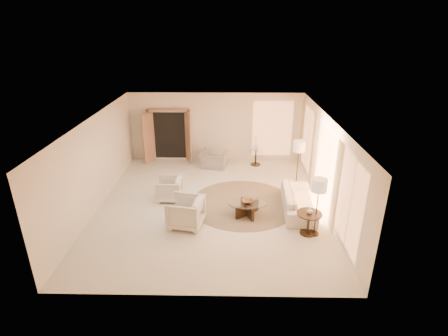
{
  "coord_description": "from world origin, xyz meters",
  "views": [
    {
      "loc": [
        0.59,
        -9.77,
        5.36
      ],
      "look_at": [
        0.4,
        0.4,
        1.1
      ],
      "focal_mm": 28.0,
      "sensor_mm": 36.0,
      "label": 1
    }
  ],
  "objects_px": {
    "end_table": "(309,220)",
    "floor_lamp_far": "(319,188)",
    "side_table": "(256,156)",
    "armchair_left": "(169,188)",
    "floor_lamp_near": "(299,148)",
    "side_vase": "(256,147)",
    "accent_chair": "(214,157)",
    "end_vase": "(310,211)",
    "armchair_right": "(186,211)",
    "coffee_table": "(247,207)",
    "sofa": "(298,200)",
    "bowl": "(247,201)"
  },
  "relations": [
    {
      "from": "floor_lamp_far",
      "to": "bowl",
      "type": "relative_size",
      "value": 4.95
    },
    {
      "from": "side_table",
      "to": "floor_lamp_near",
      "type": "xyz_separation_m",
      "value": [
        1.28,
        -2.09,
        1.08
      ]
    },
    {
      "from": "floor_lamp_near",
      "to": "end_vase",
      "type": "relative_size",
      "value": 10.61
    },
    {
      "from": "floor_lamp_near",
      "to": "side_vase",
      "type": "bearing_deg",
      "value": 121.47
    },
    {
      "from": "armchair_right",
      "to": "floor_lamp_far",
      "type": "xyz_separation_m",
      "value": [
        3.55,
        -0.38,
        0.94
      ]
    },
    {
      "from": "floor_lamp_near",
      "to": "end_vase",
      "type": "height_order",
      "value": "floor_lamp_near"
    },
    {
      "from": "coffee_table",
      "to": "end_vase",
      "type": "bearing_deg",
      "value": -30.92
    },
    {
      "from": "armchair_right",
      "to": "side_vase",
      "type": "height_order",
      "value": "armchair_right"
    },
    {
      "from": "armchair_left",
      "to": "side_vase",
      "type": "distance_m",
      "value": 4.3
    },
    {
      "from": "accent_chair",
      "to": "side_vase",
      "type": "relative_size",
      "value": 3.63
    },
    {
      "from": "armchair_left",
      "to": "floor_lamp_far",
      "type": "relative_size",
      "value": 0.5
    },
    {
      "from": "coffee_table",
      "to": "floor_lamp_near",
      "type": "relative_size",
      "value": 0.83
    },
    {
      "from": "sofa",
      "to": "side_table",
      "type": "height_order",
      "value": "sofa"
    },
    {
      "from": "armchair_right",
      "to": "coffee_table",
      "type": "bearing_deg",
      "value": 119.79
    },
    {
      "from": "side_table",
      "to": "side_vase",
      "type": "height_order",
      "value": "side_vase"
    },
    {
      "from": "coffee_table",
      "to": "floor_lamp_far",
      "type": "bearing_deg",
      "value": -28.89
    },
    {
      "from": "bowl",
      "to": "sofa",
      "type": "bearing_deg",
      "value": 11.82
    },
    {
      "from": "accent_chair",
      "to": "floor_lamp_far",
      "type": "xyz_separation_m",
      "value": [
        2.96,
        -4.72,
        0.97
      ]
    },
    {
      "from": "end_table",
      "to": "floor_lamp_far",
      "type": "distance_m",
      "value": 0.98
    },
    {
      "from": "floor_lamp_far",
      "to": "side_vase",
      "type": "relative_size",
      "value": 5.98
    },
    {
      "from": "side_table",
      "to": "end_vase",
      "type": "distance_m",
      "value": 5.12
    },
    {
      "from": "end_vase",
      "to": "sofa",
      "type": "bearing_deg",
      "value": 91.98
    },
    {
      "from": "armchair_left",
      "to": "side_table",
      "type": "xyz_separation_m",
      "value": [
        3.0,
        3.06,
        -0.04
      ]
    },
    {
      "from": "armchair_right",
      "to": "coffee_table",
      "type": "distance_m",
      "value": 1.87
    },
    {
      "from": "armchair_left",
      "to": "floor_lamp_near",
      "type": "distance_m",
      "value": 4.51
    },
    {
      "from": "side_table",
      "to": "side_vase",
      "type": "xyz_separation_m",
      "value": [
        0.0,
        0.0,
        0.38
      ]
    },
    {
      "from": "end_vase",
      "to": "side_vase",
      "type": "distance_m",
      "value": 5.11
    },
    {
      "from": "floor_lamp_near",
      "to": "floor_lamp_far",
      "type": "distance_m",
      "value": 2.92
    },
    {
      "from": "side_table",
      "to": "armchair_left",
      "type": "bearing_deg",
      "value": -134.46
    },
    {
      "from": "bowl",
      "to": "side_vase",
      "type": "xyz_separation_m",
      "value": [
        0.51,
        4.02,
        0.28
      ]
    },
    {
      "from": "floor_lamp_far",
      "to": "side_vase",
      "type": "height_order",
      "value": "floor_lamp_far"
    },
    {
      "from": "floor_lamp_near",
      "to": "floor_lamp_far",
      "type": "height_order",
      "value": "floor_lamp_near"
    },
    {
      "from": "end_table",
      "to": "bowl",
      "type": "height_order",
      "value": "end_table"
    },
    {
      "from": "armchair_left",
      "to": "armchair_right",
      "type": "relative_size",
      "value": 0.87
    },
    {
      "from": "sofa",
      "to": "side_vase",
      "type": "distance_m",
      "value": 3.86
    },
    {
      "from": "end_table",
      "to": "floor_lamp_far",
      "type": "xyz_separation_m",
      "value": [
        0.17,
        -0.02,
        0.97
      ]
    },
    {
      "from": "coffee_table",
      "to": "end_vase",
      "type": "relative_size",
      "value": 8.83
    },
    {
      "from": "accent_chair",
      "to": "side_table",
      "type": "height_order",
      "value": "accent_chair"
    },
    {
      "from": "armchair_right",
      "to": "side_vase",
      "type": "relative_size",
      "value": 3.4
    },
    {
      "from": "accent_chair",
      "to": "coffee_table",
      "type": "distance_m",
      "value": 3.92
    },
    {
      "from": "coffee_table",
      "to": "armchair_right",
      "type": "bearing_deg",
      "value": -160.98
    },
    {
      "from": "floor_lamp_far",
      "to": "bowl",
      "type": "distance_m",
      "value": 2.25
    },
    {
      "from": "accent_chair",
      "to": "bowl",
      "type": "bearing_deg",
      "value": 117.31
    },
    {
      "from": "armchair_right",
      "to": "bowl",
      "type": "bearing_deg",
      "value": 119.79
    },
    {
      "from": "armchair_right",
      "to": "end_vase",
      "type": "relative_size",
      "value": 5.85
    },
    {
      "from": "end_vase",
      "to": "side_table",
      "type": "bearing_deg",
      "value": 102.53
    },
    {
      "from": "armchair_left",
      "to": "accent_chair",
      "type": "xyz_separation_m",
      "value": [
        1.32,
        2.77,
        0.03
      ]
    },
    {
      "from": "armchair_right",
      "to": "coffee_table",
      "type": "xyz_separation_m",
      "value": [
        1.76,
        0.61,
        -0.2
      ]
    },
    {
      "from": "armchair_left",
      "to": "coffee_table",
      "type": "distance_m",
      "value": 2.68
    },
    {
      "from": "sofa",
      "to": "floor_lamp_far",
      "type": "height_order",
      "value": "floor_lamp_far"
    }
  ]
}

